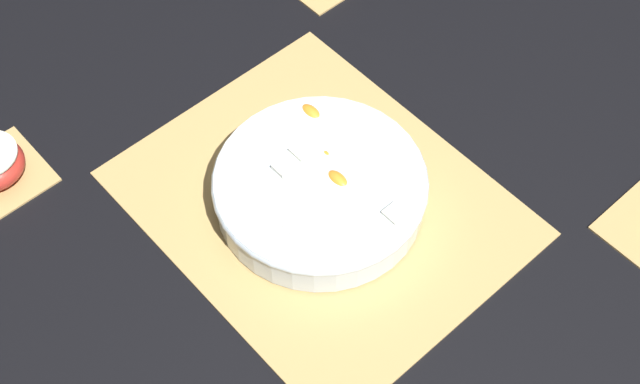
# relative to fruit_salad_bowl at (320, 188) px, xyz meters

# --- Properties ---
(ground_plane) EXTENTS (6.00, 6.00, 0.00)m
(ground_plane) POSITION_rel_fruit_salad_bowl_xyz_m (-0.00, -0.00, -0.04)
(ground_plane) COLOR black
(bamboo_mat_center) EXTENTS (0.48, 0.39, 0.01)m
(bamboo_mat_center) POSITION_rel_fruit_salad_bowl_xyz_m (-0.00, -0.00, -0.03)
(bamboo_mat_center) COLOR tan
(bamboo_mat_center) RESTS_ON ground_plane
(fruit_salad_bowl) EXTENTS (0.27, 0.27, 0.06)m
(fruit_salad_bowl) POSITION_rel_fruit_salad_bowl_xyz_m (0.00, 0.00, 0.00)
(fruit_salad_bowl) COLOR silver
(fruit_salad_bowl) RESTS_ON bamboo_mat_center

